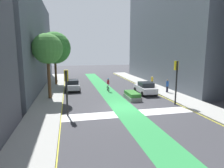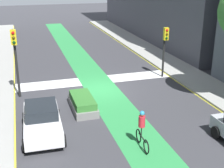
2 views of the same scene
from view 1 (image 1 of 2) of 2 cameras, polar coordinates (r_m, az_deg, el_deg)
ground_plane at (r=19.40m, az=3.34°, el=-6.90°), size 120.00×120.00×0.00m
bike_lane_paint at (r=19.39m, az=3.20°, el=-6.90°), size 2.40×60.00×0.01m
crosswalk_band at (r=17.58m, az=5.16°, el=-8.69°), size 12.00×1.80×0.01m
sidewalk_left at (r=18.81m, az=-19.41°, el=-7.75°), size 3.00×60.00×0.15m
curb_stripe_left at (r=18.71m, az=-14.79°, el=-7.83°), size 0.16×60.00×0.01m
sidewalk_right at (r=22.58m, az=22.03°, el=-5.03°), size 3.00×60.00×0.15m
curb_stripe_right at (r=21.79m, az=18.75°, el=-5.54°), size 0.16×60.00×0.01m
traffic_signal_near_right at (r=20.88m, az=18.49°, el=2.72°), size 0.35×0.52×4.56m
traffic_signal_near_left at (r=16.89m, az=-13.35°, el=0.07°), size 0.35×0.52×3.96m
car_silver_left_far at (r=27.98m, az=-11.60°, el=-0.27°), size 2.03×4.20×1.57m
car_white_right_far at (r=25.57m, az=9.86°, el=-1.14°), size 2.14×4.26×1.57m
cyclist_in_lane at (r=26.73m, az=-1.17°, el=-0.17°), size 0.32×1.73×1.86m
pedestrian_sidewalk_right_a at (r=31.18m, az=11.79°, el=0.94°), size 0.34×0.34×1.52m
pedestrian_sidewalk_left_a at (r=23.72m, az=-17.99°, el=-1.66°), size 0.34×0.34×1.79m
pedestrian_sidewalk_right_b at (r=26.55m, az=16.07°, el=-0.48°), size 0.34×0.34×1.72m
street_tree_near at (r=23.00m, az=-18.60°, el=9.81°), size 3.40×3.40×7.39m
street_tree_far at (r=32.80m, az=-16.66°, el=10.21°), size 5.12×5.12×8.50m
median_planter at (r=22.62m, az=6.02°, el=-3.49°), size 1.33×3.04×0.85m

